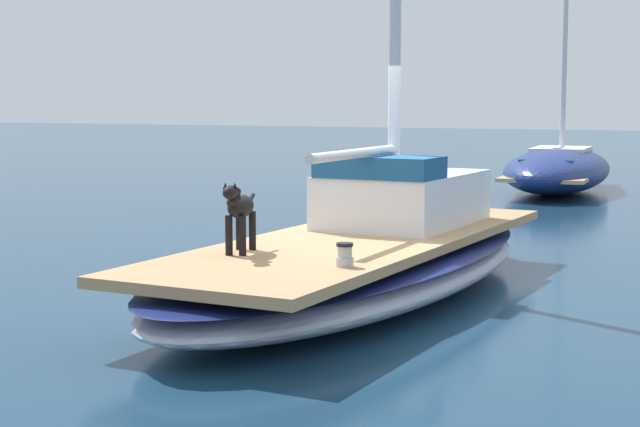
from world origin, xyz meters
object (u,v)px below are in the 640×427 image
deck_winch (345,255)px  dog_black (239,209)px  sailboat_main (360,266)px  moored_boat_far_astern (558,169)px

deck_winch → dog_black: bearing=167.8°
sailboat_main → deck_winch: bearing=-70.9°
dog_black → moored_boat_far_astern: 14.68m
sailboat_main → dog_black: 1.84m
deck_winch → moored_boat_far_astern: bearing=95.0°
sailboat_main → dog_black: size_ratio=7.91×
sailboat_main → moored_boat_far_astern: moored_boat_far_astern is taller
deck_winch → moored_boat_far_astern: 14.99m
dog_black → sailboat_main: bearing=70.2°
sailboat_main → moored_boat_far_astern: 13.10m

